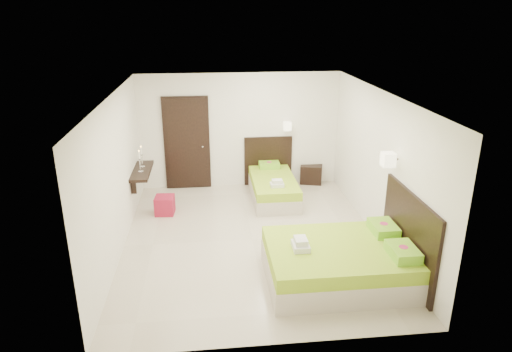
{
  "coord_description": "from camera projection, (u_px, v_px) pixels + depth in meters",
  "views": [
    {
      "loc": [
        -0.72,
        -7.26,
        3.88
      ],
      "look_at": [
        0.1,
        0.3,
        1.1
      ],
      "focal_mm": 32.0,
      "sensor_mm": 36.0,
      "label": 1
    }
  ],
  "objects": [
    {
      "name": "floor",
      "position": [
        252.0,
        239.0,
        8.18
      ],
      "size": [
        5.5,
        5.5,
        0.0
      ],
      "primitive_type": "plane",
      "color": "#BEB39E",
      "rests_on": "ground"
    },
    {
      "name": "nightstand",
      "position": [
        311.0,
        173.0,
        10.82
      ],
      "size": [
        0.6,
        0.56,
        0.44
      ],
      "primitive_type": "cube",
      "rotation": [
        0.0,
        0.0,
        -0.27
      ],
      "color": "black",
      "rests_on": "ground"
    },
    {
      "name": "bed_double",
      "position": [
        344.0,
        260.0,
        6.88
      ],
      "size": [
        2.16,
        1.84,
        1.78
      ],
      "color": "#BDB3A1",
      "rests_on": "ground"
    },
    {
      "name": "door",
      "position": [
        187.0,
        144.0,
        10.22
      ],
      "size": [
        1.02,
        0.15,
        2.14
      ],
      "color": "black",
      "rests_on": "ground"
    },
    {
      "name": "ottoman",
      "position": [
        165.0,
        205.0,
        9.16
      ],
      "size": [
        0.4,
        0.4,
        0.37
      ],
      "primitive_type": "cube",
      "rotation": [
        0.0,
        0.0,
        -0.08
      ],
      "color": "maroon",
      "rests_on": "ground"
    },
    {
      "name": "console_shelf",
      "position": [
        141.0,
        171.0,
        9.18
      ],
      "size": [
        0.35,
        1.2,
        0.78
      ],
      "color": "black",
      "rests_on": "ground"
    },
    {
      "name": "bed_single",
      "position": [
        273.0,
        185.0,
        9.93
      ],
      "size": [
        1.1,
        1.84,
        1.52
      ],
      "color": "#BDB3A1",
      "rests_on": "ground"
    }
  ]
}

